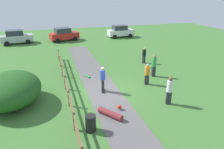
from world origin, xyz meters
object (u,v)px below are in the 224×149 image
object	(u,v)px
bush_large	(11,89)
skater_fallen	(111,113)
trash_bin	(91,123)
bystander_black	(144,55)
bystander_orange	(147,73)
parked_car_silver	(16,37)
bystander_white	(170,89)
skateboard_loose	(87,76)
parked_car_white	(120,31)
bystander_green	(154,65)
parked_car_red	(64,34)
skater_riding	(103,78)

from	to	relation	value
bush_large	skater_fallen	size ratio (longest dim) A/B	2.93
trash_bin	bystander_black	bearing A→B (deg)	51.15
bystander_orange	parked_car_silver	size ratio (longest dim) A/B	0.39
bystander_white	bystander_orange	size ratio (longest dim) A/B	1.10
skateboard_loose	parked_car_silver	size ratio (longest dim) A/B	0.19
skater_fallen	bystander_orange	bearing A→B (deg)	40.99
bystander_black	trash_bin	bearing A→B (deg)	-128.85
bush_large	trash_bin	distance (m)	6.05
bystander_orange	parked_car_white	size ratio (longest dim) A/B	0.40
bush_large	bystander_black	world-z (taller)	bush_large
bystander_black	bystander_green	xyz separation A→B (m)	(-0.76, -3.48, 0.16)
bush_large	skateboard_loose	size ratio (longest dim) A/B	5.47
skater_fallen	bystander_orange	distance (m)	5.35
bush_large	trash_bin	bearing A→B (deg)	-44.79
bush_large	parked_car_silver	bearing A→B (deg)	95.49
trash_bin	bystander_white	bearing A→B (deg)	12.94
skater_fallen	bystander_black	xyz separation A→B (m)	(6.07, 8.31, 0.69)
bush_large	parked_car_red	distance (m)	18.94
trash_bin	skater_riding	world-z (taller)	skater_riding
skater_fallen	parked_car_white	xyz separation A→B (m)	(8.22, 21.60, 0.76)
bush_large	bystander_orange	distance (m)	9.67
skater_riding	parked_car_silver	distance (m)	19.90
bystander_black	parked_car_silver	distance (m)	18.94
bystander_white	parked_car_red	size ratio (longest dim) A/B	0.42
trash_bin	skater_fallen	xyz separation A→B (m)	(1.39, 0.96, -0.25)
skater_fallen	parked_car_white	size ratio (longest dim) A/B	0.36
skater_riding	parked_car_silver	xyz separation A→B (m)	(-7.81, 18.30, -0.11)
bystander_orange	parked_car_white	world-z (taller)	parked_car_white
skateboard_loose	bystander_green	xyz separation A→B (m)	(5.52, -1.52, 0.97)
bush_large	parked_car_silver	distance (m)	18.39
bush_large	skater_fallen	xyz separation A→B (m)	(5.67, -3.29, -0.83)
bystander_green	bush_large	bearing A→B (deg)	-171.99
trash_bin	skater_riding	distance (m)	4.65
parked_car_white	skater_fallen	bearing A→B (deg)	-110.84
skater_riding	trash_bin	bearing A→B (deg)	-112.76
bystander_green	parked_car_red	xyz separation A→B (m)	(-6.12, 16.76, -0.10)
trash_bin	bystander_orange	distance (m)	7.00
bystander_orange	bush_large	bearing A→B (deg)	-178.86
bystander_white	bystander_black	xyz separation A→B (m)	(2.10, 8.04, -0.16)
skateboard_loose	bystander_black	world-z (taller)	bystander_black
bush_large	parked_car_silver	xyz separation A→B (m)	(-1.76, 18.31, -0.07)
trash_bin	bystander_white	distance (m)	5.54
bush_large	skateboard_loose	world-z (taller)	bush_large
bush_large	parked_car_silver	world-z (taller)	bush_large
skater_fallen	parked_car_white	bearing A→B (deg)	69.16
bystander_black	parked_car_silver	xyz separation A→B (m)	(-13.50, 13.28, 0.07)
bystander_black	parked_car_red	bearing A→B (deg)	117.40
skater_riding	bystander_black	bearing A→B (deg)	41.45
bush_large	bystander_orange	size ratio (longest dim) A/B	2.63
bystander_green	bystander_orange	bearing A→B (deg)	-134.01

